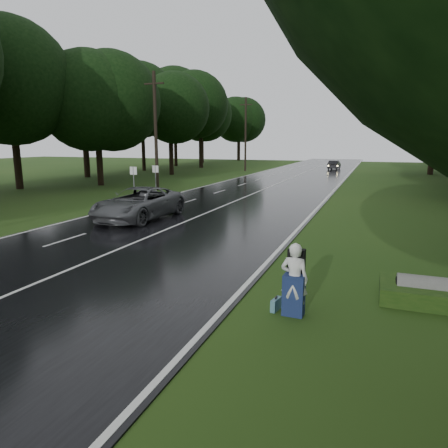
% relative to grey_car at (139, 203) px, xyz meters
% --- Properties ---
extents(ground, '(160.00, 160.00, 0.00)m').
position_rel_grey_car_xyz_m(ground, '(2.66, -7.19, -0.88)').
color(ground, '#244012').
rests_on(ground, ground).
extents(road, '(12.00, 140.00, 0.04)m').
position_rel_grey_car_xyz_m(road, '(2.66, 12.81, -0.86)').
color(road, black).
rests_on(road, ground).
extents(lane_center, '(0.12, 140.00, 0.01)m').
position_rel_grey_car_xyz_m(lane_center, '(2.66, 12.81, -0.83)').
color(lane_center, silver).
rests_on(lane_center, road).
extents(grey_car, '(2.91, 6.08, 1.67)m').
position_rel_grey_car_xyz_m(grey_car, '(0.00, 0.00, 0.00)').
color(grey_car, '#4E5053').
rests_on(grey_car, road).
extents(far_car, '(1.64, 4.02, 1.30)m').
position_rel_grey_car_xyz_m(far_car, '(5.71, 44.95, -0.19)').
color(far_car, black).
rests_on(far_car, road).
extents(hitchhiker, '(0.67, 0.61, 1.79)m').
position_rel_grey_car_xyz_m(hitchhiker, '(10.12, -9.24, -0.04)').
color(hitchhiker, silver).
rests_on(hitchhiker, ground).
extents(suitcase, '(0.20, 0.44, 0.30)m').
position_rel_grey_car_xyz_m(suitcase, '(9.66, -9.13, -0.72)').
color(suitcase, teal).
rests_on(suitcase, ground).
extents(culvert, '(1.38, 0.69, 0.69)m').
position_rel_grey_car_xyz_m(culvert, '(13.17, -7.21, -0.88)').
color(culvert, slate).
rests_on(culvert, ground).
extents(utility_pole_mid, '(1.80, 0.28, 9.77)m').
position_rel_grey_car_xyz_m(utility_pole_mid, '(-5.84, 12.16, -0.88)').
color(utility_pole_mid, black).
rests_on(utility_pole_mid, ground).
extents(utility_pole_far, '(1.80, 0.28, 10.15)m').
position_rel_grey_car_xyz_m(utility_pole_far, '(-5.84, 37.07, -0.88)').
color(utility_pole_far, black).
rests_on(utility_pole_far, ground).
extents(road_sign_a, '(0.57, 0.10, 2.35)m').
position_rel_grey_car_xyz_m(road_sign_a, '(-4.54, 6.56, -0.88)').
color(road_sign_a, white).
rests_on(road_sign_a, ground).
extents(road_sign_b, '(0.55, 0.10, 2.27)m').
position_rel_grey_car_xyz_m(road_sign_b, '(-4.54, 9.65, -0.88)').
color(road_sign_b, white).
rests_on(road_sign_b, ground).
extents(tree_left_d, '(8.36, 8.36, 13.07)m').
position_rel_grey_car_xyz_m(tree_left_d, '(-13.01, 13.85, -0.88)').
color(tree_left_d, black).
rests_on(tree_left_d, ground).
extents(tree_left_e, '(9.36, 9.36, 14.62)m').
position_rel_grey_car_xyz_m(tree_left_e, '(-12.70, 27.74, -0.88)').
color(tree_left_e, black).
rests_on(tree_left_e, ground).
extents(tree_left_f, '(11.17, 11.17, 17.45)m').
position_rel_grey_car_xyz_m(tree_left_f, '(-14.80, 41.83, -0.88)').
color(tree_left_f, black).
rests_on(tree_left_f, ground).
extents(tree_right_f, '(8.54, 8.54, 13.34)m').
position_rel_grey_car_xyz_m(tree_right_f, '(18.16, 39.34, -0.88)').
color(tree_right_f, black).
rests_on(tree_right_f, ground).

